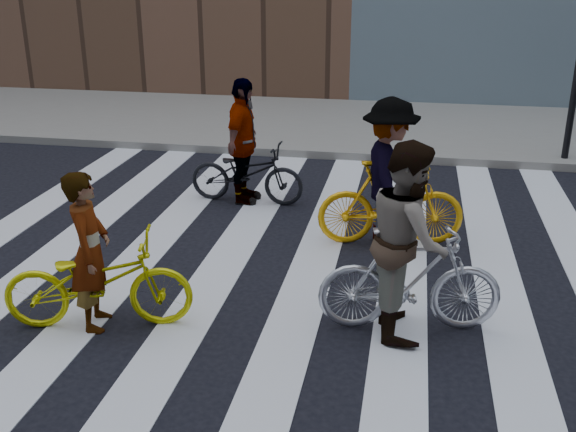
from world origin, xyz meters
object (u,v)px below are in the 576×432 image
(rider_right, at_px, (389,173))
(bike_yellow_right, at_px, (391,203))
(bike_dark_rear, at_px, (247,173))
(rider_left, at_px, (90,251))
(rider_mid, at_px, (408,239))
(bike_yellow_left, at_px, (98,282))
(bike_silver_mid, at_px, (410,280))
(rider_rear, at_px, (243,142))

(rider_right, bearing_deg, bike_yellow_right, -99.37)
(bike_yellow_right, height_order, bike_dark_rear, bike_yellow_right)
(rider_left, xyz_separation_m, rider_mid, (3.10, 0.51, 0.16))
(bike_yellow_right, relative_size, rider_mid, 0.96)
(bike_yellow_left, relative_size, rider_right, 0.97)
(rider_mid, bearing_deg, bike_dark_rear, 27.04)
(bike_silver_mid, height_order, bike_dark_rear, bike_silver_mid)
(bike_yellow_right, height_order, rider_rear, rider_rear)
(bike_silver_mid, distance_m, rider_right, 2.24)
(bike_yellow_right, bearing_deg, rider_right, 80.63)
(rider_rear, bearing_deg, bike_silver_mid, -140.23)
(bike_yellow_left, xyz_separation_m, bike_dark_rear, (0.58, 3.93, -0.03))
(bike_yellow_right, distance_m, rider_mid, 2.22)
(rider_mid, bearing_deg, bike_yellow_left, 90.59)
(rider_mid, distance_m, rider_rear, 4.25)
(bike_yellow_right, xyz_separation_m, bike_dark_rear, (-2.24, 1.24, -0.10))
(bike_dark_rear, distance_m, rider_left, 3.99)
(bike_dark_rear, distance_m, rider_right, 2.57)
(bike_dark_rear, distance_m, rider_rear, 0.49)
(rider_right, bearing_deg, rider_rear, 51.62)
(rider_mid, distance_m, rider_right, 2.19)
(rider_left, distance_m, rider_right, 3.89)
(bike_dark_rear, height_order, rider_mid, rider_mid)
(rider_left, bearing_deg, bike_silver_mid, -94.54)
(bike_yellow_left, relative_size, rider_mid, 0.96)
(rider_left, relative_size, rider_rear, 0.87)
(bike_silver_mid, bearing_deg, rider_right, -0.14)
(rider_left, bearing_deg, bike_yellow_right, -60.67)
(rider_left, distance_m, rider_mid, 3.15)
(bike_dark_rear, xyz_separation_m, rider_mid, (2.48, -3.41, 0.52))
(bike_silver_mid, xyz_separation_m, bike_yellow_right, (-0.29, 2.17, 0.02))
(bike_yellow_left, xyz_separation_m, bike_silver_mid, (3.10, 0.51, 0.05))
(bike_silver_mid, xyz_separation_m, bike_dark_rear, (-2.53, 3.41, -0.08))
(rider_rear, bearing_deg, rider_mid, -140.76)
(bike_dark_rear, xyz_separation_m, rider_right, (2.19, -1.24, 0.51))
(bike_yellow_right, distance_m, rider_right, 0.41)
(bike_yellow_right, relative_size, bike_dark_rear, 1.07)
(bike_silver_mid, height_order, bike_yellow_right, bike_yellow_right)
(bike_dark_rear, height_order, rider_left, rider_left)
(rider_right, bearing_deg, bike_dark_rear, 51.07)
(bike_yellow_left, relative_size, rider_rear, 0.99)
(bike_yellow_right, xyz_separation_m, rider_mid, (0.24, -2.17, 0.42))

